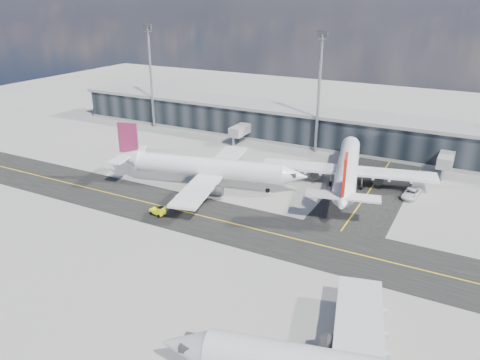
{
  "coord_description": "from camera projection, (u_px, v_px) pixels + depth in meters",
  "views": [
    {
      "loc": [
        35.63,
        -58.52,
        36.52
      ],
      "look_at": [
        -1.65,
        11.29,
        5.0
      ],
      "focal_mm": 35.0,
      "sensor_mm": 36.0,
      "label": 1
    }
  ],
  "objects": [
    {
      "name": "airliner_redtail",
      "position": [
        347.0,
        168.0,
        93.61
      ],
      "size": [
        35.13,
        40.88,
        12.21
      ],
      "rotation": [
        0.0,
        0.0,
        0.23
      ],
      "color": "white",
      "rests_on": "ground"
    },
    {
      "name": "service_van",
      "position": [
        411.0,
        194.0,
        89.94
      ],
      "size": [
        3.1,
        5.95,
        1.6
      ],
      "primitive_type": "imported",
      "rotation": [
        0.0,
        0.0,
        -0.08
      ],
      "color": "white",
      "rests_on": "ground"
    },
    {
      "name": "floodlight_masts",
      "position": [
        319.0,
        89.0,
        110.63
      ],
      "size": [
        102.5,
        0.7,
        28.9
      ],
      "color": "gray",
      "rests_on": "ground"
    },
    {
      "name": "ground",
      "position": [
        217.0,
        232.0,
        77.06
      ],
      "size": [
        300.0,
        300.0,
        0.0
      ],
      "primitive_type": "plane",
      "color": "gray",
      "rests_on": "ground"
    },
    {
      "name": "terminal_concourse",
      "position": [
        325.0,
        129.0,
        120.55
      ],
      "size": [
        152.0,
        19.8,
        8.8
      ],
      "color": "black",
      "rests_on": "ground"
    },
    {
      "name": "baggage_tug",
      "position": [
        159.0,
        211.0,
        82.51
      ],
      "size": [
        3.02,
        1.81,
        1.79
      ],
      "rotation": [
        0.0,
        0.0,
        -1.7
      ],
      "color": "#F7FF0D",
      "rests_on": "ground"
    },
    {
      "name": "airliner_af",
      "position": [
        205.0,
        168.0,
        94.07
      ],
      "size": [
        40.72,
        34.97,
        12.15
      ],
      "rotation": [
        0.0,
        0.0,
        -1.35
      ],
      "color": "white",
      "rests_on": "ground"
    },
    {
      "name": "taxiway_lanes",
      "position": [
        266.0,
        212.0,
        84.15
      ],
      "size": [
        180.0,
        63.0,
        0.03
      ],
      "color": "black",
      "rests_on": "ground"
    }
  ]
}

